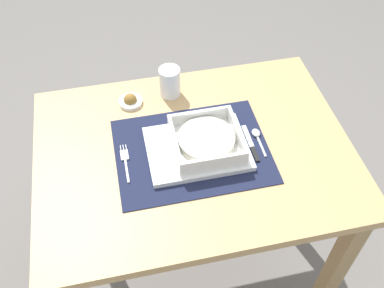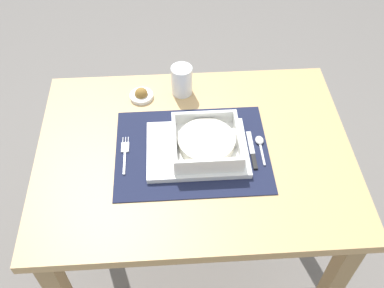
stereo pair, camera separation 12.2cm
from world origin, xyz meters
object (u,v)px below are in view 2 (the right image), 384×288
(fork, at_px, (125,152))
(condiment_saucer, at_px, (141,95))
(bread_knife, at_px, (244,148))
(drinking_glass, at_px, (182,82))
(spoon, at_px, (260,143))
(butter_knife, at_px, (252,152))
(porridge_bowl, at_px, (206,142))
(dining_table, at_px, (194,176))

(fork, distance_m, condiment_saucer, 0.23)
(bread_knife, distance_m, drinking_glass, 0.30)
(fork, relative_size, spoon, 1.28)
(butter_knife, xyz_separation_m, condiment_saucer, (-0.31, 0.25, 0.00))
(porridge_bowl, xyz_separation_m, drinking_glass, (-0.06, 0.25, 0.00))
(porridge_bowl, relative_size, butter_knife, 1.34)
(porridge_bowl, bearing_deg, spoon, 5.62)
(butter_knife, xyz_separation_m, bread_knife, (-0.02, 0.02, 0.00))
(porridge_bowl, xyz_separation_m, condiment_saucer, (-0.18, 0.24, -0.03))
(porridge_bowl, relative_size, condiment_saucer, 2.52)
(dining_table, distance_m, fork, 0.24)
(dining_table, height_order, condiment_saucer, condiment_saucer)
(dining_table, distance_m, butter_knife, 0.21)
(bread_knife, bearing_deg, butter_knife, -39.20)
(fork, height_order, butter_knife, butter_knife)
(dining_table, xyz_separation_m, drinking_glass, (-0.02, 0.24, 0.17))
(dining_table, xyz_separation_m, fork, (-0.20, -0.00, 0.13))
(fork, distance_m, bread_knife, 0.34)
(dining_table, relative_size, condiment_saucer, 12.11)
(dining_table, bearing_deg, spoon, 1.48)
(drinking_glass, relative_size, condiment_saucer, 1.31)
(drinking_glass, bearing_deg, fork, -124.93)
(spoon, bearing_deg, butter_knife, -134.03)
(porridge_bowl, xyz_separation_m, fork, (-0.23, 0.01, -0.03))
(fork, relative_size, drinking_glass, 1.40)
(porridge_bowl, relative_size, drinking_glass, 1.92)
(bread_knife, relative_size, condiment_saucer, 1.78)
(fork, xyz_separation_m, drinking_glass, (0.17, 0.25, 0.04))
(porridge_bowl, height_order, bread_knife, porridge_bowl)
(porridge_bowl, bearing_deg, drinking_glass, 102.48)
(porridge_bowl, height_order, spoon, porridge_bowl)
(fork, distance_m, drinking_glass, 0.30)
(bread_knife, bearing_deg, fork, -178.29)
(spoon, bearing_deg, drinking_glass, 127.77)
(spoon, xyz_separation_m, drinking_glass, (-0.21, 0.24, 0.04))
(bread_knife, bearing_deg, spoon, 18.83)
(dining_table, bearing_deg, bread_knife, -3.48)
(bread_knife, bearing_deg, condiment_saucer, 144.13)
(porridge_bowl, height_order, condiment_saucer, porridge_bowl)
(butter_knife, bearing_deg, spoon, 51.32)
(butter_knife, bearing_deg, condiment_saucer, 142.79)
(dining_table, distance_m, porridge_bowl, 0.17)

